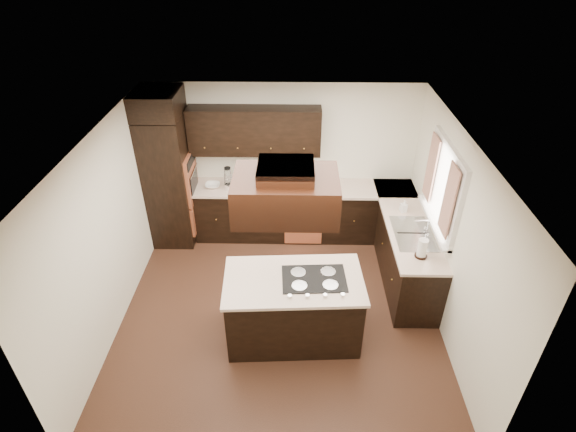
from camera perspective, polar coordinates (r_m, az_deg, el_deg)
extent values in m
cube|color=brown|center=(6.30, -1.04, -11.90)|extent=(4.20, 4.20, 0.02)
cube|color=silver|center=(4.84, -1.34, 9.61)|extent=(4.20, 4.20, 0.02)
cube|color=white|center=(7.29, -0.57, 7.20)|extent=(4.20, 0.02, 2.50)
cube|color=white|center=(3.96, -2.34, -20.73)|extent=(4.20, 0.02, 2.50)
cube|color=white|center=(5.94, -21.99, -2.15)|extent=(0.02, 4.20, 2.50)
cube|color=white|center=(5.80, 20.19, -2.64)|extent=(0.02, 4.20, 2.50)
cube|color=black|center=(7.29, -14.78, 4.34)|extent=(0.65, 0.75, 2.12)
cube|color=#B95D3A|center=(7.17, -12.15, 4.78)|extent=(0.05, 0.62, 0.78)
cube|color=black|center=(7.42, -0.33, 0.51)|extent=(2.93, 0.60, 0.88)
cube|color=black|center=(6.87, 14.41, -3.73)|extent=(0.60, 2.40, 0.88)
cube|color=beige|center=(7.16, -0.34, 3.54)|extent=(2.93, 0.63, 0.04)
cube|color=beige|center=(6.60, 14.83, -0.54)|extent=(0.63, 2.40, 0.04)
cube|color=black|center=(6.92, -4.26, 10.72)|extent=(2.00, 0.34, 0.72)
cube|color=#B95D3A|center=(7.19, 1.95, -1.08)|extent=(0.60, 0.05, 0.72)
cube|color=white|center=(6.02, 19.13, 3.52)|extent=(0.06, 1.32, 1.12)
cube|color=white|center=(6.03, 19.39, 3.52)|extent=(0.00, 1.20, 1.00)
cube|color=beige|center=(5.63, 19.74, 1.85)|extent=(0.02, 0.34, 0.90)
cube|color=beige|center=(6.33, 17.72, 5.83)|extent=(0.02, 0.34, 0.90)
cube|color=silver|center=(6.31, 15.62, -2.12)|extent=(0.52, 0.84, 0.01)
cube|color=black|center=(5.68, 0.69, -11.70)|extent=(1.64, 0.96, 0.88)
cube|color=beige|center=(5.36, 0.72, -8.22)|extent=(1.70, 1.02, 0.04)
cube|color=black|center=(5.36, 3.33, -7.94)|extent=(0.78, 0.54, 0.01)
cube|color=black|center=(4.51, -0.28, 2.70)|extent=(1.05, 0.72, 0.42)
cube|color=black|center=(4.38, -0.29, 5.80)|extent=(0.55, 0.50, 0.13)
cylinder|color=silver|center=(7.14, -7.53, 3.74)|extent=(0.15, 0.15, 0.10)
cone|color=silver|center=(7.05, -7.63, 5.02)|extent=(0.13, 0.13, 0.26)
cube|color=black|center=(7.10, -5.26, 4.63)|extent=(0.35, 0.21, 0.29)
imported|color=white|center=(7.24, -9.55, 3.84)|extent=(0.25, 0.25, 0.06)
imported|color=white|center=(6.71, 14.49, 1.24)|extent=(0.11, 0.11, 0.19)
cylinder|color=white|center=(5.85, 16.69, -3.96)|extent=(0.15, 0.15, 0.26)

